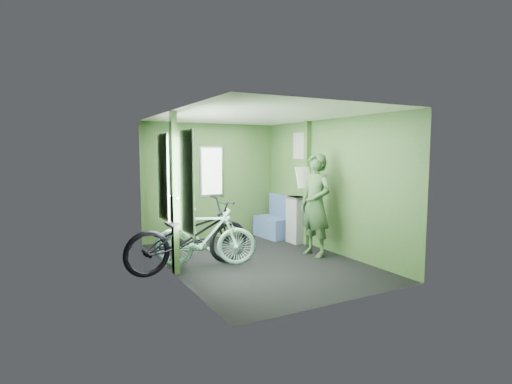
% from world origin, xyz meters
% --- Properties ---
extents(room, '(4.00, 4.02, 2.31)m').
position_xyz_m(room, '(-0.04, 0.04, 1.44)').
color(room, black).
rests_on(room, ground).
extents(bicycle_black, '(2.05, 1.00, 1.08)m').
position_xyz_m(bicycle_black, '(-1.12, 0.07, 0.00)').
color(bicycle_black, black).
rests_on(bicycle_black, ground).
extents(bicycle_mint, '(1.63, 1.10, 0.97)m').
position_xyz_m(bicycle_mint, '(-0.86, 0.11, 0.00)').
color(bicycle_mint, '#93CDC1').
rests_on(bicycle_mint, ground).
extents(passenger, '(0.48, 0.71, 1.72)m').
position_xyz_m(passenger, '(1.00, -0.14, 0.86)').
color(passenger, '#2F4F2B').
rests_on(passenger, ground).
extents(waste_box, '(0.26, 0.37, 0.89)m').
position_xyz_m(waste_box, '(1.26, 0.80, 0.44)').
color(waste_box, gray).
rests_on(waste_box, ground).
extents(bench_seat, '(0.52, 0.85, 0.87)m').
position_xyz_m(bench_seat, '(1.14, 1.45, 0.26)').
color(bench_seat, navy).
rests_on(bench_seat, ground).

